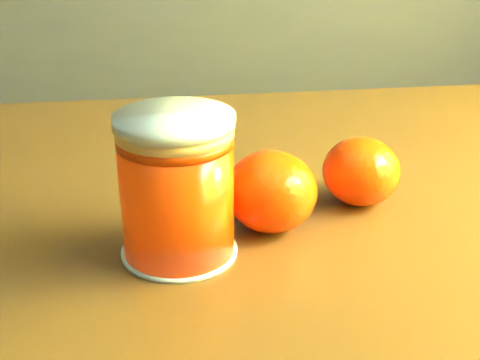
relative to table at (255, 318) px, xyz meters
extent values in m
cube|color=brown|center=(0.00, 0.00, 0.08)|extent=(1.05, 0.75, 0.04)
cylinder|color=#F43604|center=(-0.06, -0.05, 0.15)|extent=(0.08, 0.08, 0.10)
cylinder|color=#F9B765|center=(-0.06, -0.05, 0.20)|extent=(0.08, 0.08, 0.01)
cylinder|color=silver|center=(-0.06, -0.05, 0.20)|extent=(0.09, 0.09, 0.01)
ellipsoid|color=#FF3E05|center=(0.01, -0.01, 0.13)|extent=(0.09, 0.09, 0.07)
ellipsoid|color=#FF3E05|center=(0.10, 0.03, 0.13)|extent=(0.08, 0.08, 0.06)
camera|label=1|loc=(-0.06, -0.49, 0.36)|focal=50.00mm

